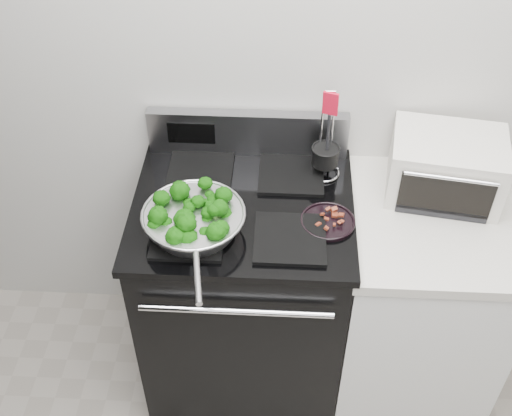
# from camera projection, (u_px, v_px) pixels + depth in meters

# --- Properties ---
(back_wall) EXTENTS (4.00, 0.02, 2.70)m
(back_wall) POSITION_uv_depth(u_px,v_px,m) (333.00, 58.00, 2.24)
(back_wall) COLOR #B7B5AD
(back_wall) RESTS_ON ground
(gas_range) EXTENTS (0.79, 0.69, 1.13)m
(gas_range) POSITION_uv_depth(u_px,v_px,m) (244.00, 288.00, 2.59)
(gas_range) COLOR black
(gas_range) RESTS_ON floor
(counter) EXTENTS (0.62, 0.68, 0.92)m
(counter) POSITION_uv_depth(u_px,v_px,m) (414.00, 300.00, 2.58)
(counter) COLOR white
(counter) RESTS_ON floor
(skillet) EXTENTS (0.35, 0.55, 0.07)m
(skillet) POSITION_uv_depth(u_px,v_px,m) (194.00, 220.00, 2.14)
(skillet) COLOR silver
(skillet) RESTS_ON gas_range
(broccoli_pile) EXTENTS (0.27, 0.27, 0.10)m
(broccoli_pile) POSITION_uv_depth(u_px,v_px,m) (194.00, 216.00, 2.12)
(broccoli_pile) COLOR black
(broccoli_pile) RESTS_ON skillet
(bacon_plate) EXTENTS (0.19, 0.19, 0.04)m
(bacon_plate) POSITION_uv_depth(u_px,v_px,m) (328.00, 219.00, 2.19)
(bacon_plate) COLOR black
(bacon_plate) RESTS_ON gas_range
(utensil_holder) EXTENTS (0.12, 0.12, 0.36)m
(utensil_holder) POSITION_uv_depth(u_px,v_px,m) (325.00, 160.00, 2.36)
(utensil_holder) COLOR silver
(utensil_holder) RESTS_ON gas_range
(toaster_oven) EXTENTS (0.44, 0.36, 0.23)m
(toaster_oven) POSITION_uv_depth(u_px,v_px,m) (446.00, 166.00, 2.30)
(toaster_oven) COLOR beige
(toaster_oven) RESTS_ON counter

